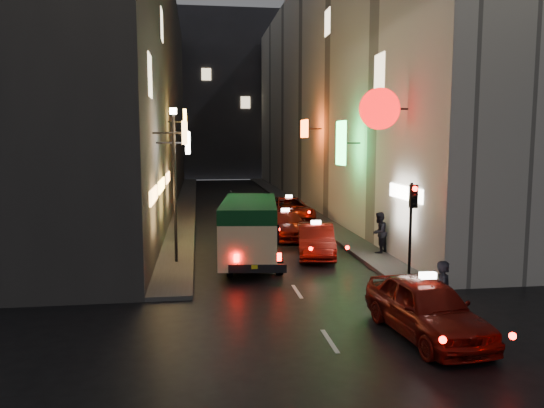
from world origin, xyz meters
name	(u,v)px	position (x,y,z in m)	size (l,w,h in m)	color
building_left	(135,90)	(-8.00, 33.99, 9.00)	(7.43, 52.00, 18.00)	#343230
building_right	(336,92)	(8.00, 33.99, 9.00)	(7.97, 52.00, 18.00)	beige
building_far	(220,97)	(0.00, 66.00, 11.00)	(30.00, 10.00, 22.00)	#313136
sidewalk_left	(186,203)	(-4.25, 34.00, 0.07)	(1.50, 52.00, 0.15)	#474542
sidewalk_right	(290,202)	(4.25, 34.00, 0.07)	(1.50, 52.00, 0.15)	#474542
minibus	(249,224)	(-1.20, 12.79, 1.67)	(2.88, 6.37, 2.64)	#F9D79B
taxi_near	(427,303)	(2.58, 4.00, 0.90)	(2.86, 5.83, 1.96)	maroon
taxi_second	(316,238)	(1.83, 13.77, 0.84)	(3.02, 5.55, 1.84)	maroon
taxi_third	(285,222)	(1.26, 18.57, 0.80)	(2.72, 5.27, 1.77)	maroon
taxi_far	(289,207)	(2.40, 24.08, 0.88)	(2.59, 5.64, 1.92)	maroon
pedestrian_crossing	(444,290)	(3.30, 4.53, 1.06)	(0.70, 0.45, 2.11)	black
pedestrian_sidewalk	(379,230)	(4.61, 13.49, 1.18)	(0.77, 0.48, 2.05)	black
traffic_light	(412,211)	(4.00, 8.47, 2.69)	(0.26, 0.43, 3.50)	black
lamp_post	(175,175)	(-4.20, 13.00, 3.72)	(0.28, 0.28, 6.22)	black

